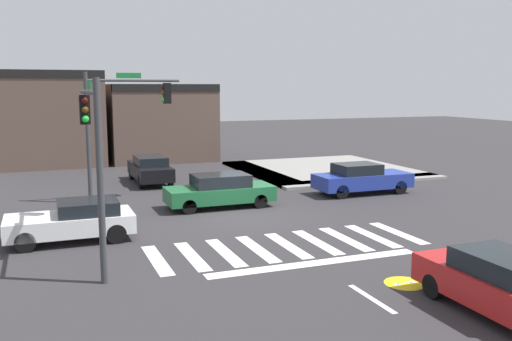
{
  "coord_description": "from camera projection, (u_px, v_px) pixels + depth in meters",
  "views": [
    {
      "loc": [
        -7.41,
        -20.68,
        5.18
      ],
      "look_at": [
        0.61,
        -0.03,
        1.84
      ],
      "focal_mm": 39.04,
      "sensor_mm": 36.0,
      "label": 1
    }
  ],
  "objects": [
    {
      "name": "ground_plane",
      "position": [
        242.0,
        216.0,
        22.49
      ],
      "size": [
        120.0,
        120.0,
        0.0
      ],
      "primitive_type": "plane",
      "color": "#302D30"
    },
    {
      "name": "crosswalk_near",
      "position": [
        288.0,
        245.0,
        18.34
      ],
      "size": [
        9.1,
        3.13,
        0.01
      ],
      "color": "silver",
      "rests_on": "ground_plane"
    },
    {
      "name": "lane_markings",
      "position": [
        464.0,
        322.0,
        12.37
      ],
      "size": [
        6.8,
        18.75,
        0.01
      ],
      "color": "white",
      "rests_on": "ground_plane"
    },
    {
      "name": "bike_detector_marking",
      "position": [
        405.0,
        283.0,
        14.79
      ],
      "size": [
        1.1,
        1.1,
        0.01
      ],
      "color": "yellow",
      "rests_on": "ground_plane"
    },
    {
      "name": "curb_corner_northeast",
      "position": [
        320.0,
        171.0,
        34.2
      ],
      "size": [
        10.0,
        10.6,
        0.15
      ],
      "color": "gray",
      "rests_on": "ground_plane"
    },
    {
      "name": "storefront_row",
      "position": [
        103.0,
        120.0,
        38.49
      ],
      "size": [
        14.18,
        6.61,
        6.21
      ],
      "color": "brown",
      "rests_on": "ground_plane"
    },
    {
      "name": "traffic_signal_northwest",
      "position": [
        123.0,
        113.0,
        25.02
      ],
      "size": [
        4.25,
        0.32,
        5.83
      ],
      "color": "#383A3D",
      "rests_on": "ground_plane"
    },
    {
      "name": "traffic_signal_southwest",
      "position": [
        92.0,
        136.0,
        16.02
      ],
      "size": [
        0.32,
        5.06,
        5.42
      ],
      "rotation": [
        0.0,
        0.0,
        1.57
      ],
      "color": "#383A3D",
      "rests_on": "ground_plane"
    },
    {
      "name": "car_green",
      "position": [
        220.0,
        191.0,
        24.05
      ],
      "size": [
        4.62,
        1.83,
        1.44
      ],
      "color": "#1E6638",
      "rests_on": "ground_plane"
    },
    {
      "name": "car_black",
      "position": [
        150.0,
        169.0,
        30.1
      ],
      "size": [
        1.75,
        4.6,
        1.49
      ],
      "rotation": [
        0.0,
        0.0,
        -1.57
      ],
      "color": "black",
      "rests_on": "ground_plane"
    },
    {
      "name": "car_red",
      "position": [
        508.0,
        287.0,
        12.48
      ],
      "size": [
        1.72,
        4.72,
        1.46
      ],
      "rotation": [
        0.0,
        0.0,
        1.57
      ],
      "color": "red",
      "rests_on": "ground_plane"
    },
    {
      "name": "car_blue",
      "position": [
        361.0,
        178.0,
        27.12
      ],
      "size": [
        4.75,
        1.83,
        1.49
      ],
      "color": "#23389E",
      "rests_on": "ground_plane"
    },
    {
      "name": "car_white",
      "position": [
        74.0,
        220.0,
        18.8
      ],
      "size": [
        4.15,
        1.93,
        1.36
      ],
      "rotation": [
        0.0,
        0.0,
        3.14
      ],
      "color": "white",
      "rests_on": "ground_plane"
    }
  ]
}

